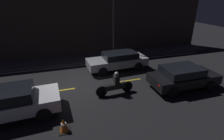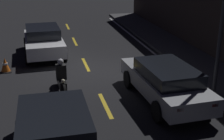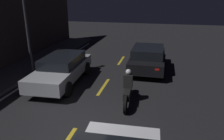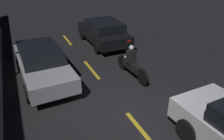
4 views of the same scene
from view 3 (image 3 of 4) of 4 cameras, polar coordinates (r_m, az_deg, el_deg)
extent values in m
plane|color=black|center=(7.54, -9.50, -14.74)|extent=(56.00, 56.00, 0.00)
cube|color=gold|center=(10.45, -2.25, -4.37)|extent=(2.00, 0.14, 0.01)
cube|color=gold|center=(14.57, 2.41, 2.53)|extent=(2.00, 0.14, 0.01)
cube|color=#9EA0A5|center=(10.94, -13.02, -0.25)|extent=(4.65, 1.94, 0.58)
cube|color=black|center=(10.98, -12.75, 2.64)|extent=(2.59, 1.67, 0.44)
cube|color=red|center=(12.72, -6.83, 3.54)|extent=(0.07, 0.20, 0.10)
cube|color=red|center=(13.09, -11.53, 3.73)|extent=(0.07, 0.20, 0.10)
cylinder|color=black|center=(9.52, -11.50, -4.98)|extent=(0.69, 0.21, 0.68)
cylinder|color=black|center=(10.23, -20.30, -4.08)|extent=(0.69, 0.21, 0.68)
cylinder|color=black|center=(12.00, -6.62, 0.42)|extent=(0.69, 0.21, 0.68)
cylinder|color=black|center=(12.58, -13.96, 0.85)|extent=(0.69, 0.21, 0.68)
cube|color=black|center=(12.76, 9.32, 2.70)|extent=(4.18, 1.86, 0.57)
cube|color=black|center=(12.42, 9.37, 4.79)|extent=(2.30, 1.67, 0.49)
cube|color=red|center=(10.81, 5.33, 0.65)|extent=(0.06, 0.20, 0.10)
cube|color=red|center=(10.73, 11.70, 0.17)|extent=(0.06, 0.20, 0.10)
cylinder|color=black|center=(14.16, 6.01, 3.30)|extent=(0.65, 0.18, 0.65)
cylinder|color=black|center=(14.06, 13.35, 2.76)|extent=(0.65, 0.18, 0.65)
cylinder|color=black|center=(11.71, 4.33, -0.07)|extent=(0.65, 0.18, 0.65)
cylinder|color=black|center=(11.59, 13.20, -0.74)|extent=(0.65, 0.18, 0.65)
cylinder|color=black|center=(9.60, 4.58, -4.48)|extent=(0.67, 0.12, 0.67)
cylinder|color=black|center=(8.15, 3.50, -8.98)|extent=(0.67, 0.14, 0.67)
cube|color=black|center=(8.80, 4.11, -5.67)|extent=(1.25, 0.31, 0.30)
sphere|color=#F2EABF|center=(9.19, 4.48, -3.01)|extent=(0.14, 0.14, 0.14)
cube|color=black|center=(8.72, 4.24, -2.86)|extent=(0.30, 0.38, 0.55)
sphere|color=silver|center=(8.59, 4.31, -0.48)|extent=(0.22, 0.22, 0.22)
cylinder|color=#333338|center=(11.62, -21.37, 10.86)|extent=(0.14, 0.14, 5.50)
camera|label=1|loc=(8.93, 71.51, 14.44)|focal=28.00mm
camera|label=2|loc=(18.73, 12.10, 20.62)|focal=50.00mm
camera|label=4|loc=(5.48, -72.15, 10.32)|focal=35.00mm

